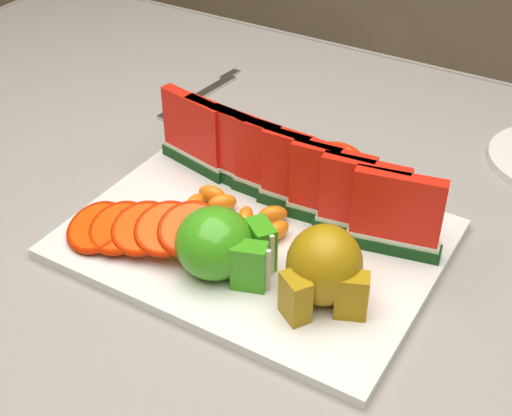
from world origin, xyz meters
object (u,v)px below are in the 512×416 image
object	(u,v)px
apple_cluster	(221,245)
pear_cluster	(324,269)
fork	(202,94)
platter	(255,239)

from	to	relation	value
apple_cluster	pear_cluster	size ratio (longest dim) A/B	1.09
pear_cluster	fork	size ratio (longest dim) A/B	0.53
apple_cluster	platter	bearing A→B (deg)	90.03
platter	pear_cluster	size ratio (longest dim) A/B	3.89
platter	pear_cluster	distance (m)	0.13
pear_cluster	fork	bearing A→B (deg)	138.94
platter	fork	distance (m)	0.37
pear_cluster	apple_cluster	bearing A→B (deg)	-172.06
pear_cluster	fork	xyz separation A→B (m)	(-0.36, 0.32, -0.05)
platter	fork	bearing A→B (deg)	133.84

